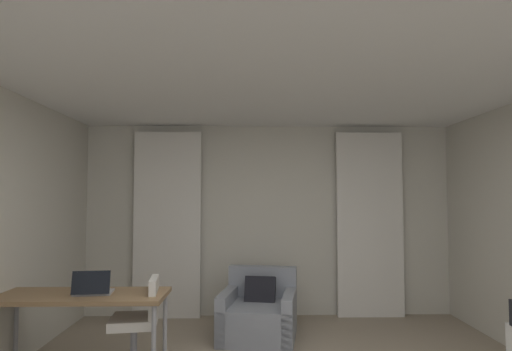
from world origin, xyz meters
name	(u,v)px	position (x,y,z in m)	size (l,w,h in m)	color
wall_window	(269,220)	(0.00, 3.03, 1.30)	(5.12, 0.06, 2.60)	beige
ceiling	(291,46)	(0.00, 0.00, 2.63)	(5.12, 6.12, 0.06)	white
curtain_left_panel	(167,224)	(-1.38, 2.90, 1.25)	(0.90, 0.06, 2.50)	silver
curtain_right_panel	(370,224)	(1.38, 2.90, 1.25)	(0.90, 0.06, 2.50)	silver
armchair	(259,314)	(-0.16, 2.11, 0.26)	(0.96, 0.97, 0.76)	gray
desk	(81,301)	(-1.77, 1.03, 0.68)	(1.49, 0.57, 0.75)	olive
desk_chair	(138,333)	(-1.27, 1.05, 0.39)	(0.48, 0.48, 0.88)	gray
laptop	(93,289)	(-1.66, 1.00, 0.79)	(0.35, 0.28, 0.22)	#ADADB2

